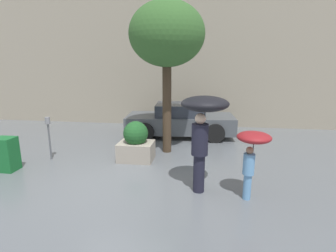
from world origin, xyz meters
The scene contains 9 objects.
ground_plane centered at (0.00, 0.00, 0.00)m, with size 40.00×40.00×0.00m, color slate.
building_facade centered at (0.00, 6.50, 3.00)m, with size 18.00×0.30×6.00m.
planter_box centered at (0.15, 1.54, 0.52)m, with size 1.01×0.78×1.17m.
person_adult centered at (2.09, -0.10, 1.64)m, with size 1.02×1.02×2.11m.
person_child centered at (3.10, -0.35, 1.13)m, with size 0.69×0.69×1.43m.
parked_car_near centered at (1.17, 4.48, 0.61)m, with size 4.27×2.20×1.28m.
street_tree centered at (0.94, 2.45, 3.59)m, with size 2.26×2.26×4.60m.
parking_meter centered at (-2.38, 1.24, 0.92)m, with size 0.14×0.14×1.28m.
newspaper_box centered at (-3.04, 0.29, 0.45)m, with size 0.50×0.44×0.90m.
Camera 1 is at (2.11, -5.61, 2.74)m, focal length 28.00 mm.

